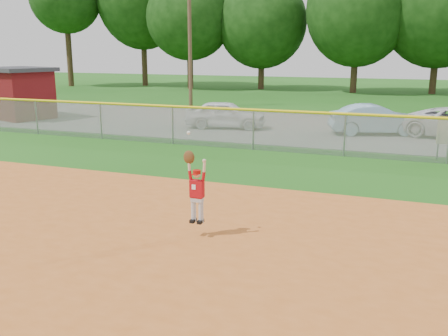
# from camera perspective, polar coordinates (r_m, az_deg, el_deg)

# --- Properties ---
(ground) EXTENTS (120.00, 120.00, 0.00)m
(ground) POSITION_cam_1_polar(r_m,az_deg,el_deg) (10.01, -14.27, -8.56)
(ground) COLOR #1B5212
(ground) RESTS_ON ground
(parking_strip) EXTENTS (44.00, 10.00, 0.03)m
(parking_strip) POSITION_cam_1_polar(r_m,az_deg,el_deg) (24.44, 7.58, 4.70)
(parking_strip) COLOR slate
(parking_strip) RESTS_ON ground
(car_white_a) EXTENTS (3.98, 2.15, 1.29)m
(car_white_a) POSITION_cam_1_polar(r_m,az_deg,el_deg) (23.68, 0.20, 6.15)
(car_white_a) COLOR white
(car_white_a) RESTS_ON parking_strip
(car_blue) EXTENTS (4.16, 2.59, 1.30)m
(car_blue) POSITION_cam_1_polar(r_m,az_deg,el_deg) (22.88, 16.92, 5.32)
(car_blue) COLOR #7FA6BE
(car_blue) RESTS_ON parking_strip
(utility_shed) EXTENTS (4.34, 3.82, 2.74)m
(utility_shed) POSITION_cam_1_polar(r_m,az_deg,el_deg) (29.22, -22.39, 7.96)
(utility_shed) COLOR #540C0D
(utility_shed) RESTS_ON ground
(outfield_fence) EXTENTS (40.06, 0.10, 1.55)m
(outfield_fence) POSITION_cam_1_polar(r_m,az_deg,el_deg) (18.58, 3.38, 4.76)
(outfield_fence) COLOR gray
(outfield_fence) RESTS_ON ground
(power_lines) EXTENTS (19.40, 0.24, 9.00)m
(power_lines) POSITION_cam_1_polar(r_m,az_deg,el_deg) (29.89, 12.54, 15.05)
(power_lines) COLOR #4C3823
(power_lines) RESTS_ON ground
(tree_line) EXTENTS (62.37, 13.00, 14.43)m
(tree_line) POSITION_cam_1_polar(r_m,az_deg,el_deg) (45.83, 15.75, 17.78)
(tree_line) COLOR #422D1C
(tree_line) RESTS_ON ground
(ballplayer) EXTENTS (0.47, 0.20, 1.82)m
(ballplayer) POSITION_cam_1_polar(r_m,az_deg,el_deg) (9.78, -3.25, -2.23)
(ballplayer) COLOR silver
(ballplayer) RESTS_ON ground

